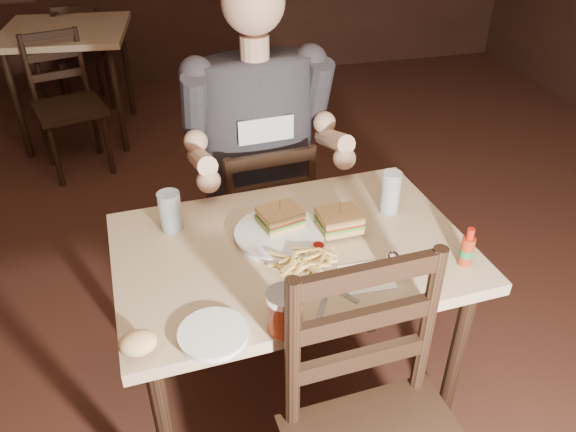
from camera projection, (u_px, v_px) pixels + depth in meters
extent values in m
plane|color=black|center=(281.00, 365.00, 2.33)|extent=(7.00, 7.00, 0.00)
cube|color=tan|center=(292.00, 252.00, 1.73)|extent=(1.11, 0.78, 0.04)
cylinder|color=black|center=(147.00, 313.00, 2.06)|extent=(0.05, 0.05, 0.73)
cylinder|color=black|center=(453.00, 369.00, 1.84)|extent=(0.05, 0.05, 0.73)
cylinder|color=black|center=(378.00, 265.00, 2.29)|extent=(0.05, 0.05, 0.73)
cube|color=tan|center=(64.00, 31.00, 3.74)|extent=(0.88, 0.88, 0.04)
cylinder|color=black|center=(18.00, 107.00, 3.65)|extent=(0.04, 0.04, 0.73)
cylinder|color=black|center=(39.00, 73.00, 4.18)|extent=(0.04, 0.04, 0.73)
cylinder|color=black|center=(118.00, 101.00, 3.73)|extent=(0.04, 0.04, 0.73)
cylinder|color=black|center=(127.00, 69.00, 4.26)|extent=(0.04, 0.04, 0.73)
cylinder|color=white|center=(280.00, 235.00, 1.76)|extent=(0.29, 0.29, 0.02)
ellipsoid|color=maroon|center=(318.00, 245.00, 1.70)|extent=(0.04, 0.04, 0.01)
cylinder|color=silver|center=(170.00, 211.00, 1.77)|extent=(0.08, 0.08, 0.13)
cylinder|color=silver|center=(390.00, 192.00, 1.85)|extent=(0.07, 0.07, 0.15)
cube|color=white|center=(366.00, 277.00, 1.60)|extent=(0.14, 0.13, 0.00)
cube|color=silver|center=(331.00, 286.00, 1.56)|extent=(0.11, 0.17, 0.00)
cube|color=silver|center=(324.00, 299.00, 1.52)|extent=(0.09, 0.15, 0.01)
cylinder|color=white|center=(213.00, 335.00, 1.41)|extent=(0.18, 0.18, 0.01)
ellipsoid|color=tan|center=(138.00, 343.00, 1.34)|extent=(0.10, 0.08, 0.06)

